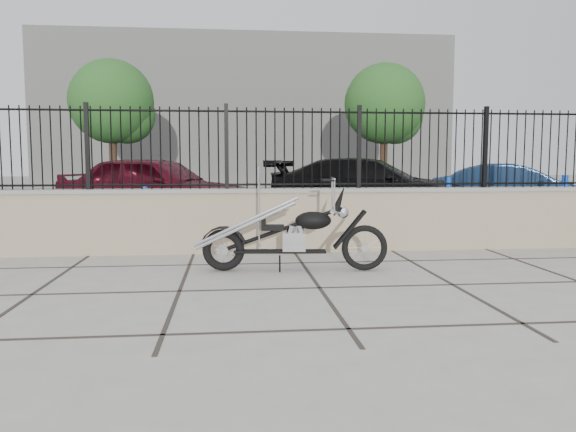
{
  "coord_description": "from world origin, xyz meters",
  "views": [
    {
      "loc": [
        -0.96,
        -5.91,
        1.38
      ],
      "look_at": [
        -0.21,
        1.28,
        0.66
      ],
      "focal_mm": 35.0,
      "sensor_mm": 36.0,
      "label": 1
    }
  ],
  "objects_px": {
    "chopper_motorcycle": "(290,218)",
    "car_blue": "(514,191)",
    "car_black": "(370,188)",
    "car_red": "(156,188)"
  },
  "relations": [
    {
      "from": "car_red",
      "to": "car_black",
      "type": "bearing_deg",
      "value": -59.36
    },
    {
      "from": "chopper_motorcycle",
      "to": "car_red",
      "type": "bearing_deg",
      "value": 117.9
    },
    {
      "from": "chopper_motorcycle",
      "to": "car_blue",
      "type": "bearing_deg",
      "value": 50.36
    },
    {
      "from": "car_red",
      "to": "car_blue",
      "type": "xyz_separation_m",
      "value": [
        8.51,
        0.15,
        -0.11
      ]
    },
    {
      "from": "car_black",
      "to": "car_blue",
      "type": "distance_m",
      "value": 3.49
    },
    {
      "from": "car_red",
      "to": "car_black",
      "type": "height_order",
      "value": "car_red"
    },
    {
      "from": "car_black",
      "to": "car_blue",
      "type": "xyz_separation_m",
      "value": [
        3.45,
        -0.48,
        -0.07
      ]
    },
    {
      "from": "chopper_motorcycle",
      "to": "car_blue",
      "type": "relative_size",
      "value": 0.56
    },
    {
      "from": "car_black",
      "to": "car_blue",
      "type": "relative_size",
      "value": 1.26
    },
    {
      "from": "chopper_motorcycle",
      "to": "car_red",
      "type": "xyz_separation_m",
      "value": [
        -2.4,
        5.88,
        0.1
      ]
    }
  ]
}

